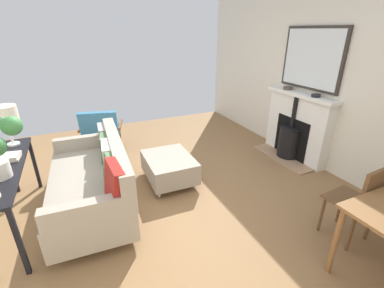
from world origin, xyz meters
name	(u,v)px	position (x,y,z in m)	size (l,w,h in m)	color
ground_plane	(154,196)	(0.00, 0.00, 0.00)	(5.38, 6.19, 0.01)	olive
wall_left	(321,80)	(-2.69, 0.00, 1.32)	(0.12, 6.19, 2.64)	beige
fireplace	(295,130)	(-2.50, -0.16, 0.48)	(0.49, 1.28, 1.10)	#9E7A5B
mirror_over_mantel	(312,59)	(-2.60, -0.16, 1.62)	(0.04, 1.10, 0.91)	#2D2823
mantel_bowl_near	(288,88)	(-2.51, -0.46, 1.13)	(0.14, 0.14, 0.05)	#47382D
mantel_bowl_far	(316,95)	(-2.51, 0.12, 1.12)	(0.13, 0.13, 0.04)	black
sofa	(95,180)	(0.68, -0.08, 0.38)	(0.93, 1.82, 0.85)	#B2B2B7
ottoman	(169,167)	(-0.31, -0.27, 0.24)	(0.65, 0.82, 0.38)	#B2B2B7
armchair_accent	(101,128)	(0.42, -1.65, 0.47)	(0.79, 0.73, 0.81)	brown
console_table	(7,175)	(1.51, -0.09, 0.64)	(0.33, 1.61, 0.74)	black
table_lamp_near_end	(5,115)	(1.51, -0.70, 1.11)	(0.27, 0.27, 0.48)	white
book_stack	(8,157)	(1.50, -0.26, 0.76)	(0.25, 0.22, 0.05)	beige
dining_chair_near_fireplace	(361,199)	(-1.61, 1.60, 0.51)	(0.43, 0.43, 0.87)	brown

